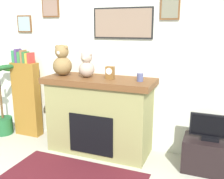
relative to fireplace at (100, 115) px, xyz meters
The scene contains 10 objects.
back_wall 0.85m from the fireplace, 108.65° to the left, with size 5.20×0.15×2.60m.
fireplace is the anchor object (origin of this frame).
bookshelf 1.33m from the fireplace, behind, with size 0.44×0.16×1.40m.
potted_plant 1.73m from the fireplace, behind, with size 0.54×0.50×1.17m.
tv_stand 1.50m from the fireplace, ahead, with size 0.61×0.40×0.41m, color black.
television 1.46m from the fireplace, ahead, with size 0.49×0.14×0.32m.
candle_jar 0.81m from the fireplace, ahead, with size 0.08×0.08×0.11m, color #4C517A.
mantel_clock 0.63m from the fireplace, ahead, with size 0.11×0.08×0.17m.
teddy_bear_grey 0.91m from the fireplace, behind, with size 0.27×0.27×0.43m.
teddy_bear_cream 0.70m from the fireplace, behind, with size 0.22×0.22×0.35m.
Camera 1 is at (1.55, -1.48, 1.73)m, focal length 41.49 mm.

